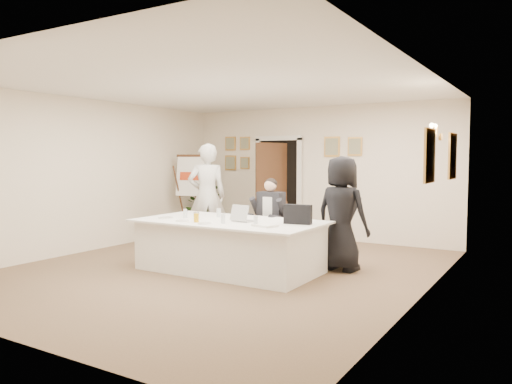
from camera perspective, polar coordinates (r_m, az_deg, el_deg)
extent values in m
plane|color=brown|center=(7.82, -3.89, -8.80)|extent=(7.00, 7.00, 0.00)
cube|color=white|center=(7.70, -3.99, 11.96)|extent=(6.00, 7.00, 0.02)
cube|color=white|center=(10.69, 6.95, 2.19)|extent=(6.00, 0.10, 2.80)
cube|color=white|center=(5.19, -26.82, -0.10)|extent=(6.00, 0.10, 2.80)
cube|color=white|center=(9.68, -18.61, 1.82)|extent=(0.10, 7.00, 2.80)
cube|color=white|center=(6.40, 18.59, 0.81)|extent=(0.10, 7.00, 2.80)
cube|color=black|center=(11.08, 2.63, 0.46)|extent=(0.92, 0.06, 2.10)
cube|color=white|center=(11.31, 0.24, 0.54)|extent=(0.10, 0.06, 2.20)
cube|color=white|center=(10.81, 4.97, 0.37)|extent=(0.10, 0.06, 2.20)
cube|color=#3F2B14|center=(10.69, 1.78, 0.23)|extent=(0.33, 0.81, 2.02)
cube|color=white|center=(7.65, -3.03, -6.23)|extent=(2.65, 1.33, 0.75)
cube|color=white|center=(7.59, -3.04, -3.37)|extent=(2.83, 1.51, 0.03)
cube|color=white|center=(10.93, -7.69, 1.82)|extent=(0.63, 0.35, 0.85)
imported|color=silver|center=(9.61, -5.63, -0.43)|extent=(0.86, 0.84, 1.99)
imported|color=black|center=(7.71, 9.76, -2.43)|extent=(0.93, 0.69, 1.75)
imported|color=#29541C|center=(11.91, -6.05, -1.11)|extent=(1.28, 1.13, 1.35)
cube|color=black|center=(7.17, 4.80, -2.56)|extent=(0.41, 0.17, 0.28)
cube|color=white|center=(6.90, 1.02, -3.84)|extent=(0.37, 0.30, 0.03)
cylinder|color=white|center=(7.96, -10.27, -2.91)|extent=(0.28, 0.28, 0.01)
cylinder|color=white|center=(7.53, -8.44, -3.29)|extent=(0.20, 0.20, 0.01)
cylinder|color=white|center=(7.22, -5.92, -3.58)|extent=(0.22, 0.22, 0.01)
cylinder|color=silver|center=(7.95, -8.09, -2.45)|extent=(0.07, 0.07, 0.14)
cylinder|color=silver|center=(7.24, -3.77, -3.04)|extent=(0.07, 0.07, 0.14)
cylinder|color=silver|center=(6.95, -0.03, -3.33)|extent=(0.07, 0.07, 0.14)
cylinder|color=silver|center=(8.02, -4.27, -2.37)|extent=(0.09, 0.09, 0.14)
cylinder|color=gold|center=(7.39, -6.84, -2.96)|extent=(0.08, 0.08, 0.13)
cylinder|color=silver|center=(7.78, -6.83, -2.69)|extent=(0.10, 0.10, 0.11)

